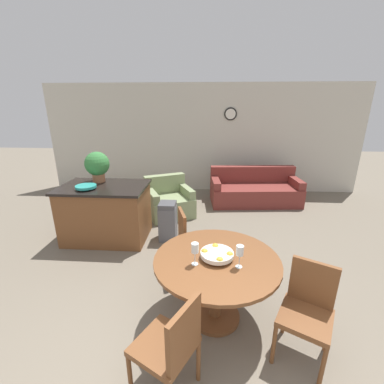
{
  "coord_description": "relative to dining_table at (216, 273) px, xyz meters",
  "views": [
    {
      "loc": [
        0.19,
        -1.18,
        2.18
      ],
      "look_at": [
        -0.05,
        2.48,
        0.93
      ],
      "focal_mm": 24.0,
      "sensor_mm": 36.0,
      "label": 1
    }
  ],
  "objects": [
    {
      "name": "kitchen_island",
      "position": [
        -1.8,
        1.65,
        -0.1
      ],
      "size": [
        1.39,
        0.91,
        0.94
      ],
      "color": "brown",
      "rests_on": "ground_plane"
    },
    {
      "name": "dining_chair_near_right",
      "position": [
        0.79,
        -0.35,
        -0.06
      ],
      "size": [
        0.57,
        0.57,
        0.89
      ],
      "rotation": [
        0.0,
        0.0,
        8.93
      ],
      "color": "brown",
      "rests_on": "ground_plane"
    },
    {
      "name": "armchair",
      "position": [
        -0.91,
        2.72,
        -0.29
      ],
      "size": [
        1.13,
        1.11,
        0.78
      ],
      "rotation": [
        0.0,
        0.0,
        0.46
      ],
      "color": "gray",
      "rests_on": "ground_plane"
    },
    {
      "name": "wine_glass_right",
      "position": [
        0.2,
        -0.13,
        0.33
      ],
      "size": [
        0.07,
        0.07,
        0.23
      ],
      "color": "silver",
      "rests_on": "dining_table"
    },
    {
      "name": "trash_bin",
      "position": [
        -0.77,
        1.68,
        -0.24
      ],
      "size": [
        0.28,
        0.31,
        0.66
      ],
      "color": "#56565B",
      "rests_on": "ground_plane"
    },
    {
      "name": "dining_table",
      "position": [
        0.0,
        0.0,
        0.0
      ],
      "size": [
        1.26,
        1.26,
        0.73
      ],
      "color": "brown",
      "rests_on": "ground_plane"
    },
    {
      "name": "dining_chair_far_side",
      "position": [
        -0.31,
        0.81,
        -0.06
      ],
      "size": [
        0.52,
        0.52,
        0.89
      ],
      "rotation": [
        0.0,
        0.0,
        5.0
      ],
      "color": "brown",
      "rests_on": "ground_plane"
    },
    {
      "name": "couch",
      "position": [
        0.97,
        3.54,
        -0.29
      ],
      "size": [
        2.07,
        1.04,
        0.8
      ],
      "rotation": [
        0.0,
        0.0,
        0.09
      ],
      "color": "maroon",
      "rests_on": "ground_plane"
    },
    {
      "name": "wall_back",
      "position": [
        -0.29,
        4.47,
        0.78
      ],
      "size": [
        8.0,
        0.09,
        2.7
      ],
      "color": "beige",
      "rests_on": "ground_plane"
    },
    {
      "name": "fruit_bowl",
      "position": [
        0.0,
        -0.0,
        0.22
      ],
      "size": [
        0.33,
        0.33,
        0.1
      ],
      "color": "silver",
      "rests_on": "dining_table"
    },
    {
      "name": "dining_chair_near_left",
      "position": [
        -0.35,
        -0.79,
        -0.06
      ],
      "size": [
        0.57,
        0.57,
        0.89
      ],
      "rotation": [
        0.0,
        0.0,
        7.36
      ],
      "color": "brown",
      "rests_on": "ground_plane"
    },
    {
      "name": "wine_glass_left",
      "position": [
        -0.21,
        -0.11,
        0.33
      ],
      "size": [
        0.07,
        0.07,
        0.23
      ],
      "color": "silver",
      "rests_on": "dining_table"
    },
    {
      "name": "teal_bowl",
      "position": [
        -2.0,
        1.46,
        0.41
      ],
      "size": [
        0.31,
        0.31,
        0.06
      ],
      "color": "teal",
      "rests_on": "kitchen_island"
    },
    {
      "name": "potted_plant",
      "position": [
        -1.96,
        1.88,
        0.66
      ],
      "size": [
        0.4,
        0.4,
        0.51
      ],
      "color": "#A36642",
      "rests_on": "kitchen_island"
    }
  ]
}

